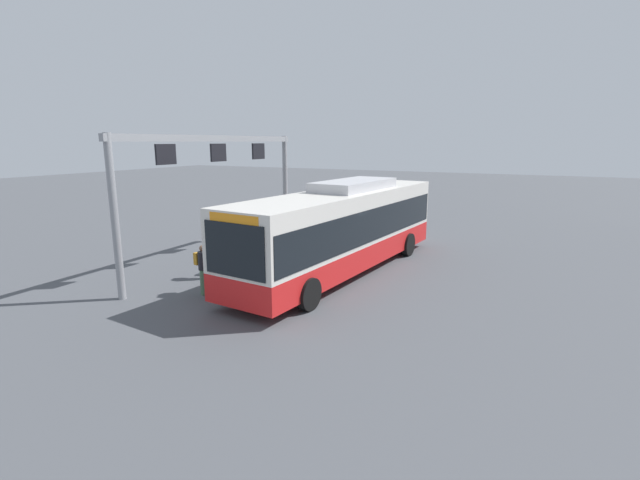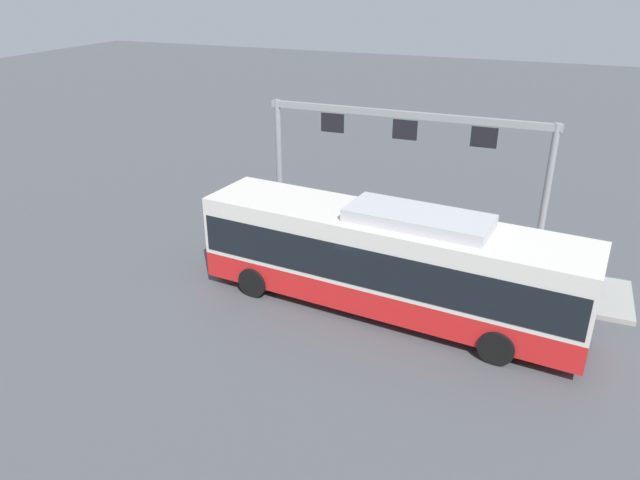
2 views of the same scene
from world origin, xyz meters
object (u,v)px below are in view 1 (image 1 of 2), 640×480
object	(u,v)px
person_waiting_far	(271,238)
trash_bin	(328,224)
person_boarding	(203,268)
person_waiting_mid	(239,247)
person_waiting_near	(213,255)
bus_main	(343,225)

from	to	relation	value
person_waiting_far	trash_bin	xyz separation A→B (m)	(-6.08, -0.32, -0.44)
person_boarding	person_waiting_far	distance (m)	4.33
person_waiting_mid	trash_bin	world-z (taller)	person_waiting_mid
person_waiting_near	person_waiting_mid	distance (m)	1.07
person_boarding	person_waiting_far	xyz separation A→B (m)	(-4.33, -0.17, 0.16)
bus_main	person_waiting_near	world-z (taller)	bus_main
person_boarding	person_waiting_mid	size ratio (longest dim) A/B	1.00
bus_main	person_waiting_far	size ratio (longest dim) A/B	7.22
bus_main	person_waiting_mid	xyz separation A→B (m)	(2.01, -3.37, -0.76)
person_waiting_far	bus_main	bearing A→B (deg)	0.43
person_boarding	person_waiting_near	size ratio (longest dim) A/B	1.00
person_waiting_mid	person_waiting_far	xyz separation A→B (m)	(-1.83, 0.23, 0.00)
bus_main	trash_bin	xyz separation A→B (m)	(-5.89, -3.46, -1.20)
bus_main	person_boarding	xyz separation A→B (m)	(4.51, -2.97, -0.92)
bus_main	person_waiting_far	world-z (taller)	bus_main
person_waiting_mid	trash_bin	xyz separation A→B (m)	(-7.90, -0.09, -0.44)
bus_main	person_waiting_near	bearing A→B (deg)	-46.68
person_waiting_near	person_waiting_mid	size ratio (longest dim) A/B	1.00
person_waiting_near	trash_bin	world-z (taller)	person_waiting_near
bus_main	person_waiting_mid	bearing A→B (deg)	-53.41
bus_main	person_waiting_far	distance (m)	3.24
person_boarding	person_waiting_mid	bearing A→B (deg)	112.98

